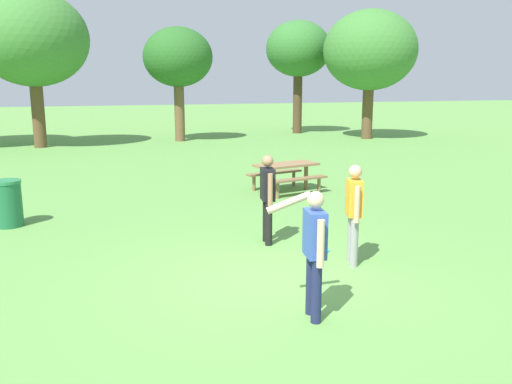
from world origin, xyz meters
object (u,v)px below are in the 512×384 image
at_px(frisbee, 322,251).
at_px(tree_slender_mid, 298,50).
at_px(person_catcher, 268,193).
at_px(picnic_table_near, 286,171).
at_px(person_bystander, 354,208).
at_px(person_thrower, 314,245).
at_px(tree_far_right, 178,58).
at_px(tree_back_left, 370,51).
at_px(trash_can_beside_table, 8,203).
at_px(tree_broad_center, 32,39).

height_order(frisbee, tree_slender_mid, tree_slender_mid).
bearing_deg(person_catcher, tree_slender_mid, 66.10).
relative_size(picnic_table_near, tree_slender_mid, 0.32).
height_order(person_bystander, frisbee, person_bystander).
bearing_deg(person_thrower, tree_far_right, 84.39).
distance_m(person_catcher, tree_back_left, 19.30).
relative_size(person_thrower, person_bystander, 1.00).
bearing_deg(trash_can_beside_table, person_catcher, -30.61).
bearing_deg(tree_broad_center, person_thrower, -77.57).
height_order(trash_can_beside_table, tree_broad_center, tree_broad_center).
bearing_deg(person_catcher, picnic_table_near, 64.51).
relative_size(person_catcher, tree_back_left, 0.26).
xyz_separation_m(person_catcher, person_bystander, (0.94, -1.51, 0.00)).
relative_size(person_bystander, tree_broad_center, 0.24).
relative_size(person_bystander, picnic_table_near, 0.83).
relative_size(person_thrower, frisbee, 6.72).
bearing_deg(tree_slender_mid, person_thrower, -111.97).
distance_m(person_catcher, frisbee, 1.42).
height_order(person_catcher, trash_can_beside_table, person_catcher).
height_order(trash_can_beside_table, tree_far_right, tree_far_right).
distance_m(person_thrower, picnic_table_near, 7.84).
bearing_deg(person_thrower, tree_broad_center, 102.43).
height_order(person_catcher, tree_far_right, tree_far_right).
distance_m(trash_can_beside_table, tree_far_right, 16.30).
bearing_deg(tree_far_right, person_catcher, -94.95).
xyz_separation_m(frisbee, tree_slender_mid, (7.84, 20.18, 4.60)).
relative_size(tree_slender_mid, tree_back_left, 0.97).
height_order(person_bystander, tree_slender_mid, tree_slender_mid).
bearing_deg(picnic_table_near, frisbee, -104.09).
relative_size(picnic_table_near, tree_back_left, 0.31).
bearing_deg(person_thrower, tree_back_left, 58.67).
xyz_separation_m(person_thrower, tree_slender_mid, (9.12, 22.60, 3.65)).
relative_size(tree_far_right, tree_slender_mid, 0.88).
bearing_deg(frisbee, trash_can_beside_table, 147.06).
bearing_deg(tree_back_left, person_bystander, -120.24).
bearing_deg(person_bystander, tree_far_right, 88.28).
distance_m(person_thrower, tree_back_left, 22.20).
distance_m(person_bystander, tree_far_right, 19.18).
bearing_deg(person_catcher, tree_broad_center, 106.31).
distance_m(person_catcher, tree_broad_center, 17.92).
bearing_deg(tree_slender_mid, tree_back_left, -59.41).
distance_m(frisbee, trash_can_beside_table, 6.50).
xyz_separation_m(trash_can_beside_table, tree_back_left, (15.56, 12.79, 3.93)).
relative_size(frisbee, tree_slender_mid, 0.04).
bearing_deg(tree_broad_center, tree_back_left, -4.57).
bearing_deg(tree_far_right, tree_broad_center, -174.61).
bearing_deg(frisbee, picnic_table_near, 75.91).
relative_size(person_catcher, person_bystander, 1.00).
bearing_deg(tree_back_left, trash_can_beside_table, -140.59).
xyz_separation_m(person_bystander, frisbee, (-0.18, 0.75, -0.93)).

